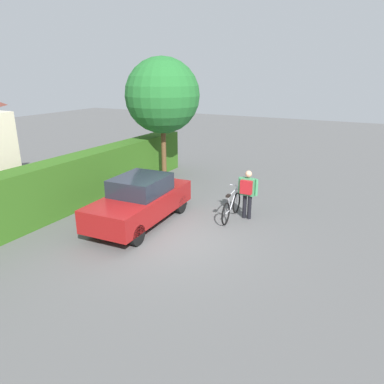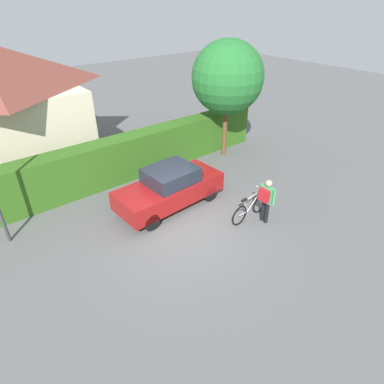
{
  "view_description": "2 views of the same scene",
  "coord_description": "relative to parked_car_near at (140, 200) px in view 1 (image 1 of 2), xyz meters",
  "views": [
    {
      "loc": [
        -8.09,
        -4.84,
        4.52
      ],
      "look_at": [
        0.91,
        -0.11,
        1.15
      ],
      "focal_mm": 33.77,
      "sensor_mm": 36.0,
      "label": 1
    },
    {
      "loc": [
        -5.13,
        -6.79,
        6.67
      ],
      "look_at": [
        0.92,
        0.74,
        0.75
      ],
      "focal_mm": 30.32,
      "sensor_mm": 36.0,
      "label": 2
    }
  ],
  "objects": [
    {
      "name": "bicycle",
      "position": [
        1.68,
        -2.36,
        -0.36
      ],
      "size": [
        1.82,
        0.5,
        0.98
      ],
      "color": "black",
      "rests_on": "ground"
    },
    {
      "name": "hedge_row",
      "position": [
        -0.48,
        2.93,
        0.14
      ],
      "size": [
        14.23,
        0.9,
        1.79
      ],
      "primitive_type": "cube",
      "color": "#2F5D19",
      "rests_on": "ground"
    },
    {
      "name": "ground_plane",
      "position": [
        -0.48,
        -1.46,
        -0.76
      ],
      "size": [
        60.0,
        60.0,
        0.0
      ],
      "primitive_type": "plane",
      "color": "#565656"
    },
    {
      "name": "fire_hydrant",
      "position": [
        0.42,
        1.5,
        -0.34
      ],
      "size": [
        0.2,
        0.2,
        0.81
      ],
      "color": "red",
      "rests_on": "ground"
    },
    {
      "name": "parked_car_near",
      "position": [
        0.0,
        0.0,
        0.0
      ],
      "size": [
        4.01,
        1.81,
        1.51
      ],
      "color": "maroon",
      "rests_on": "ground"
    },
    {
      "name": "tree_kerbside",
      "position": [
        4.57,
        1.99,
        2.85
      ],
      "size": [
        3.12,
        3.12,
        5.17
      ],
      "color": "brown",
      "rests_on": "ground"
    },
    {
      "name": "person_rider",
      "position": [
        1.9,
        -2.8,
        0.21
      ],
      "size": [
        0.35,
        0.65,
        1.6
      ],
      "color": "black",
      "rests_on": "ground"
    }
  ]
}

